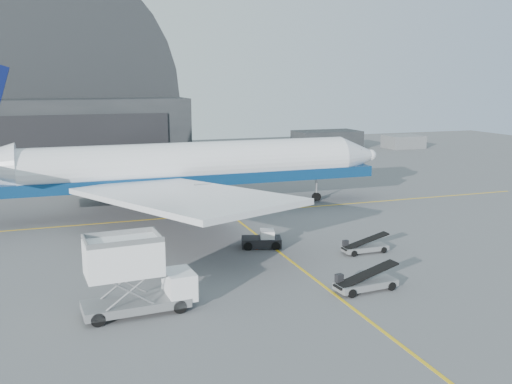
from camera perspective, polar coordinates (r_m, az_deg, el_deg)
name	(u,v)px	position (r m, az deg, el deg)	size (l,w,h in m)	color
ground	(298,266)	(47.21, 4.22, -7.43)	(200.00, 200.00, 0.00)	#565659
taxi_lines	(249,229)	(58.54, -0.72, -3.70)	(80.00, 42.12, 0.02)	gold
hangar	(31,112)	(106.14, -21.60, 7.44)	(50.00, 28.30, 28.00)	black
distant_bldg_a	(326,149)	(126.98, 7.06, 4.30)	(14.00, 8.00, 4.00)	black
distant_bldg_b	(403,148)	(132.01, 14.49, 4.29)	(8.00, 6.00, 2.80)	slate
airliner	(175,167)	(65.93, -8.10, 2.45)	(52.60, 51.01, 18.46)	white
catering_truck	(134,276)	(38.16, -12.11, -8.22)	(7.45, 3.24, 5.00)	slate
pushback_tug	(263,240)	(52.17, 0.65, -4.87)	(3.99, 2.96, 1.65)	black
belt_loader_a	(365,283)	(42.51, 10.86, -8.91)	(5.08, 2.13, 1.91)	slate
belt_loader_b	(364,247)	(51.43, 10.79, -5.43)	(4.39, 1.60, 1.67)	slate
traffic_cone	(257,246)	(51.70, 0.08, -5.45)	(0.36, 0.36, 0.52)	#FF4008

